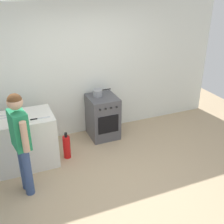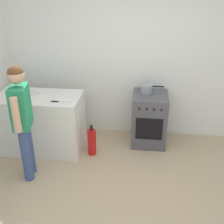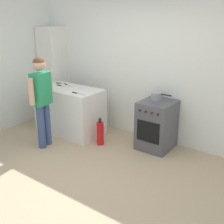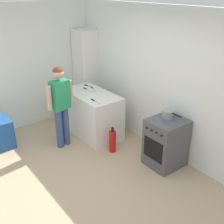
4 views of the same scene
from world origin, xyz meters
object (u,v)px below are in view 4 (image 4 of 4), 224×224
object	(u,v)px
knife_carving	(87,90)
recycling_crate_lower	(3,139)
oven_left	(166,143)
knife_utility	(88,86)
person	(60,101)
pot	(168,114)
knife_chef	(95,101)
recycling_crate_upper	(0,126)
fire_extinguisher	(113,141)
larder_cabinet	(86,73)
knife_bread	(93,89)

from	to	relation	value
knife_carving	recycling_crate_lower	bearing A→B (deg)	-103.84
oven_left	knife_utility	size ratio (longest dim) A/B	3.39
oven_left	person	distance (m)	2.03
pot	person	size ratio (longest dim) A/B	0.23
knife_chef	recycling_crate_upper	distance (m)	1.89
knife_chef	recycling_crate_upper	size ratio (longest dim) A/B	0.60
pot	recycling_crate_lower	distance (m)	3.21
fire_extinguisher	recycling_crate_upper	size ratio (longest dim) A/B	0.96
oven_left	knife_carving	size ratio (longest dim) A/B	2.58
oven_left	pot	xyz separation A→B (m)	(-0.07, 0.07, 0.49)
knife_carving	larder_cabinet	distance (m)	0.86
oven_left	larder_cabinet	size ratio (longest dim) A/B	0.42
recycling_crate_upper	larder_cabinet	distance (m)	2.26
knife_bread	fire_extinguisher	world-z (taller)	knife_bread
recycling_crate_upper	larder_cabinet	xyz separation A→B (m)	(-0.31, 2.16, 0.58)
fire_extinguisher	larder_cabinet	world-z (taller)	larder_cabinet
pot	recycling_crate_upper	distance (m)	3.15
recycling_crate_lower	larder_cabinet	size ratio (longest dim) A/B	0.26
knife_utility	recycling_crate_upper	size ratio (longest dim) A/B	0.48
pot	person	world-z (taller)	person
knife_utility	knife_carving	xyz separation A→B (m)	(0.20, -0.14, -0.00)
oven_left	knife_chef	distance (m)	1.48
knife_carving	fire_extinguisher	size ratio (longest dim) A/B	0.66
knife_carving	person	xyz separation A→B (m)	(0.28, -0.77, 0.03)
knife_carving	recycling_crate_upper	size ratio (longest dim) A/B	0.63
pot	fire_extinguisher	size ratio (longest dim) A/B	0.74
oven_left	knife_chef	xyz separation A→B (m)	(-1.29, -0.56, 0.48)
knife_utility	knife_carving	size ratio (longest dim) A/B	0.76
knife_carving	recycling_crate_upper	world-z (taller)	knife_carving
larder_cabinet	recycling_crate_upper	bearing A→B (deg)	-81.76
knife_utility	knife_chef	bearing A→B (deg)	-24.10
knife_bread	recycling_crate_lower	world-z (taller)	knife_bread
knife_chef	larder_cabinet	distance (m)	1.52
recycling_crate_lower	recycling_crate_upper	bearing A→B (deg)	0.00
knife_chef	recycling_crate_lower	size ratio (longest dim) A/B	0.60
pot	knife_bread	world-z (taller)	pot
knife_chef	recycling_crate_upper	bearing A→B (deg)	-125.08
fire_extinguisher	larder_cabinet	distance (m)	2.03
recycling_crate_lower	larder_cabinet	bearing A→B (deg)	98.24
person	pot	bearing A→B (deg)	36.91
knife_utility	fire_extinguisher	size ratio (longest dim) A/B	0.50
pot	knife_chef	bearing A→B (deg)	-152.47
larder_cabinet	fire_extinguisher	bearing A→B (deg)	-18.05
knife_carving	recycling_crate_lower	xyz separation A→B (m)	(-0.42, -1.72, -0.76)
recycling_crate_lower	larder_cabinet	distance (m)	2.34
pot	person	distance (m)	1.96
recycling_crate_lower	knife_utility	bearing A→B (deg)	83.01
knife_utility	larder_cabinet	bearing A→B (deg)	151.32
knife_carving	knife_chef	size ratio (longest dim) A/B	1.06
pot	knife_chef	size ratio (longest dim) A/B	1.19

